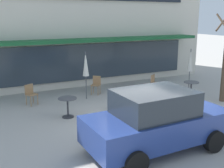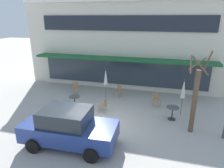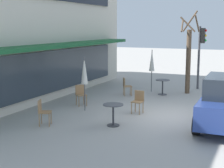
{
  "view_description": "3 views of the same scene",
  "coord_description": "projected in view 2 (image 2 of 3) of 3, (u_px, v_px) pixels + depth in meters",
  "views": [
    {
      "loc": [
        -5.15,
        -8.08,
        3.73
      ],
      "look_at": [
        0.19,
        2.64,
        0.84
      ],
      "focal_mm": 45.0,
      "sensor_mm": 36.0,
      "label": 1
    },
    {
      "loc": [
        3.18,
        -9.02,
        5.54
      ],
      "look_at": [
        -0.11,
        3.34,
        1.24
      ],
      "focal_mm": 32.0,
      "sensor_mm": 36.0,
      "label": 2
    },
    {
      "loc": [
        -12.58,
        -2.94,
        3.38
      ],
      "look_at": [
        0.68,
        3.01,
        0.94
      ],
      "focal_mm": 55.0,
      "sensor_mm": 36.0,
      "label": 3
    }
  ],
  "objects": [
    {
      "name": "parked_sedan",
      "position": [
        69.0,
        127.0,
        8.88
      ],
      "size": [
        4.24,
        2.1,
        1.76
      ],
      "color": "navy",
      "rests_on": "ground"
    },
    {
      "name": "cafe_chair_0",
      "position": [
        118.0,
        90.0,
        14.49
      ],
      "size": [
        0.56,
        0.56,
        0.89
      ],
      "color": "#9E754C",
      "rests_on": "ground"
    },
    {
      "name": "cafe_table_near_wall",
      "position": [
        172.0,
        111.0,
        11.22
      ],
      "size": [
        0.7,
        0.7,
        0.76
      ],
      "color": "#333338",
      "rests_on": "ground"
    },
    {
      "name": "cafe_chair_1",
      "position": [
        104.0,
        104.0,
        12.05
      ],
      "size": [
        0.44,
        0.44,
        0.89
      ],
      "color": "#9E754C",
      "rests_on": "ground"
    },
    {
      "name": "cafe_chair_2",
      "position": [
        76.0,
        87.0,
        14.98
      ],
      "size": [
        0.52,
        0.52,
        0.89
      ],
      "color": "#9E754C",
      "rests_on": "ground"
    },
    {
      "name": "cafe_table_streetside",
      "position": [
        75.0,
        100.0,
        12.71
      ],
      "size": [
        0.7,
        0.7,
        0.76
      ],
      "color": "#333338",
      "rests_on": "ground"
    },
    {
      "name": "cafe_chair_3",
      "position": [
        156.0,
        99.0,
        12.9
      ],
      "size": [
        0.55,
        0.55,
        0.89
      ],
      "color": "#9E754C",
      "rests_on": "ground"
    },
    {
      "name": "patio_umbrella_cream_folded",
      "position": [
        183.0,
        89.0,
        11.42
      ],
      "size": [
        0.28,
        0.28,
        2.2
      ],
      "color": "#4C4C51",
      "rests_on": "ground"
    },
    {
      "name": "building_facade",
      "position": [
        131.0,
        39.0,
        18.79
      ],
      "size": [
        16.19,
        9.1,
        7.1
      ],
      "color": "beige",
      "rests_on": "ground"
    },
    {
      "name": "patio_umbrella_green_folded",
      "position": [
        106.0,
        77.0,
        13.76
      ],
      "size": [
        0.28,
        0.28,
        2.2
      ],
      "color": "#4C4C51",
      "rests_on": "ground"
    },
    {
      "name": "street_tree",
      "position": [
        195.0,
        97.0,
        9.61
      ],
      "size": [
        0.87,
        0.9,
        4.18
      ],
      "color": "brown",
      "rests_on": "ground"
    },
    {
      "name": "ground_plane",
      "position": [
        98.0,
        125.0,
        10.8
      ],
      "size": [
        80.0,
        80.0,
        0.0
      ],
      "primitive_type": "plane",
      "color": "#ADA8A0"
    }
  ]
}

